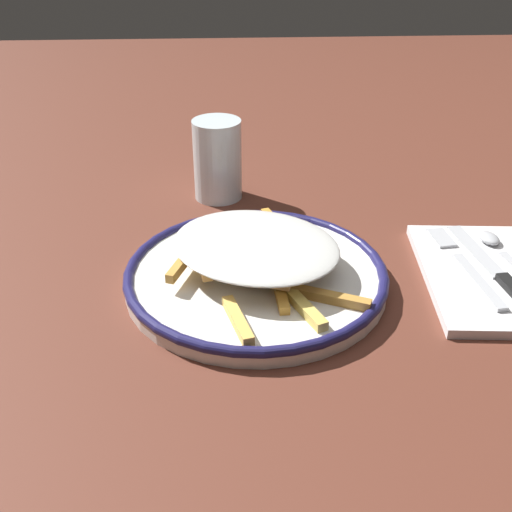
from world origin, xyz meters
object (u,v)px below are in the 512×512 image
spoon (503,253)px  water_glass (218,160)px  fries_heap (260,250)px  fork (465,265)px  napkin (493,276)px  knife (503,278)px  plate (256,275)px

spoon → water_glass: bearing=148.5°
fries_heap → fork: 0.23m
fork → water_glass: bearing=141.0°
napkin → knife: (0.00, -0.02, 0.01)m
water_glass → knife: bearing=-39.6°
water_glass → fries_heap: bearing=-78.7°
plate → fork: 0.24m
napkin → spoon: 0.04m
plate → spoon: bearing=5.8°
fork → knife: bearing=-44.5°
napkin → knife: bearing=-83.4°
fork → fries_heap: bearing=-179.4°
knife → spoon: 0.06m
plate → water_glass: size_ratio=2.60×
fries_heap → fork: (0.23, 0.00, -0.03)m
spoon → plate: bearing=-174.2°
knife → plate: bearing=174.8°
fork → knife: knife is taller
plate → spoon: size_ratio=1.90×
knife → water_glass: 0.40m
fries_heap → fork: fries_heap is taller
fries_heap → spoon: 0.29m
fries_heap → knife: size_ratio=1.24×
plate → fork: size_ratio=1.64×
fries_heap → knife: (0.26, -0.03, -0.03)m
fries_heap → napkin: size_ratio=1.19×
fork → water_glass: 0.36m
fries_heap → spoon: bearing=5.0°
fries_heap → spoon: fries_heap is taller
napkin → fork: fork is taller
fries_heap → fork: bearing=0.6°
plate → napkin: 0.27m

